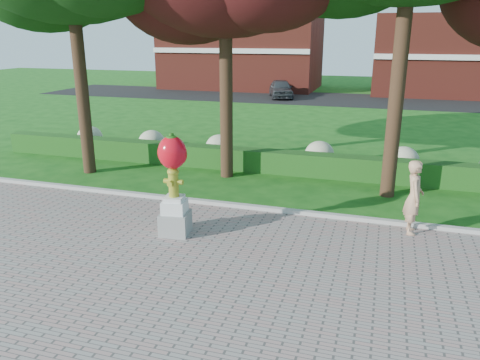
# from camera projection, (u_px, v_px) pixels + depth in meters

# --- Properties ---
(ground) EXTENTS (100.00, 100.00, 0.00)m
(ground) POSITION_uv_depth(u_px,v_px,m) (225.00, 256.00, 10.73)
(ground) COLOR #144E13
(ground) RESTS_ON ground
(curb) EXTENTS (40.00, 0.18, 0.15)m
(curb) POSITION_uv_depth(u_px,v_px,m) (259.00, 208.00, 13.44)
(curb) COLOR #ADADA5
(curb) RESTS_ON ground
(lawn_hedge) EXTENTS (24.00, 0.70, 0.80)m
(lawn_hedge) POSITION_uv_depth(u_px,v_px,m) (288.00, 163.00, 16.99)
(lawn_hedge) COLOR #154212
(lawn_hedge) RESTS_ON ground
(hydrangea_row) EXTENTS (20.10, 1.10, 0.99)m
(hydrangea_row) POSITION_uv_depth(u_px,v_px,m) (308.00, 153.00, 17.69)
(hydrangea_row) COLOR tan
(hydrangea_row) RESTS_ON ground
(street) EXTENTS (50.00, 8.00, 0.02)m
(street) POSITION_uv_depth(u_px,v_px,m) (343.00, 99.00, 36.24)
(street) COLOR black
(street) RESTS_ON ground
(building_left) EXTENTS (14.00, 8.00, 7.00)m
(building_left) POSITION_uv_depth(u_px,v_px,m) (242.00, 49.00, 43.50)
(building_left) COLOR maroon
(building_left) RESTS_ON ground
(building_right) EXTENTS (12.00, 8.00, 6.40)m
(building_right) POSITION_uv_depth(u_px,v_px,m) (451.00, 55.00, 38.50)
(building_right) COLOR maroon
(building_right) RESTS_ON ground
(hydrant_sculpture) EXTENTS (0.79, 0.79, 2.58)m
(hydrant_sculpture) POSITION_uv_depth(u_px,v_px,m) (173.00, 182.00, 11.44)
(hydrant_sculpture) COLOR gray
(hydrant_sculpture) RESTS_ON walkway
(woman) EXTENTS (0.50, 0.72, 1.89)m
(woman) POSITION_uv_depth(u_px,v_px,m) (414.00, 197.00, 11.64)
(woman) COLOR tan
(woman) RESTS_ON walkway
(parked_car) EXTENTS (2.87, 4.49, 1.42)m
(parked_car) POSITION_uv_depth(u_px,v_px,m) (281.00, 89.00, 37.02)
(parked_car) COLOR #383B3E
(parked_car) RESTS_ON street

